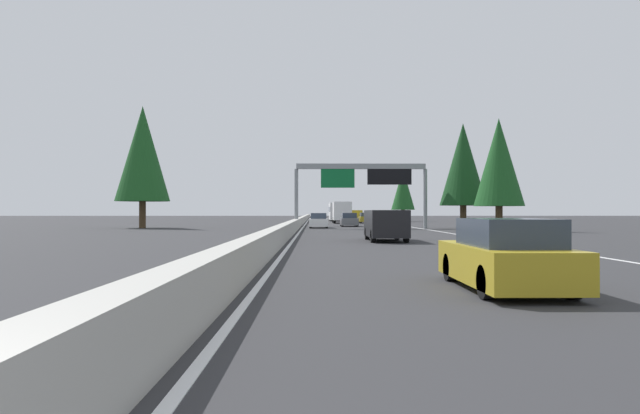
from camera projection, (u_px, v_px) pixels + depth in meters
ground_plane at (301, 227)px, 60.98m from camera, size 320.00×320.00×0.00m
median_barrier at (302, 220)px, 80.98m from camera, size 180.00×0.56×0.90m
shoulder_stripe_right at (396, 225)px, 71.08m from camera, size 160.00×0.16×0.01m
shoulder_stripe_median at (305, 225)px, 70.98m from camera, size 160.00×0.16×0.01m
sign_gantry_overhead at (363, 177)px, 54.83m from camera, size 0.50×12.68×6.18m
sedan_near_center at (505, 257)px, 11.90m from camera, size 4.40×1.80×1.47m
minivan_mid_right at (386, 224)px, 31.48m from camera, size 5.00×1.95×1.69m
sedan_mid_center at (319, 221)px, 56.96m from camera, size 4.40×1.80×1.47m
pickup_mid_left at (357, 216)px, 100.56m from camera, size 5.60×2.00×1.86m
box_truck_far_left at (342, 212)px, 80.15m from camera, size 8.50×2.40×2.95m
bus_far_right at (337, 211)px, 99.91m from camera, size 11.50×2.55×3.10m
sedan_far_center at (349, 220)px, 62.51m from camera, size 4.40×1.80×1.47m
sedan_distant_a at (366, 218)px, 83.53m from camera, size 4.40×1.80×1.47m
conifer_right_near at (499, 162)px, 48.18m from camera, size 4.16×4.16×9.46m
conifer_right_mid at (463, 165)px, 54.40m from camera, size 4.40×4.40×9.99m
conifer_right_far at (403, 189)px, 93.97m from camera, size 3.84×3.84×8.72m
conifer_left_near at (143, 154)px, 56.19m from camera, size 5.26×5.26×11.95m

